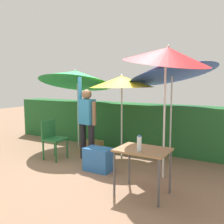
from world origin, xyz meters
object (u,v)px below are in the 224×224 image
bottle_water (139,144)px  umbrella_orange (171,68)px  chair_plastic (53,137)px  umbrella_rainbow (122,82)px  cooler_box (98,159)px  umbrella_yellow (76,77)px  folding_table (143,155)px  person_vendor (87,119)px  crate_cardboard (93,146)px  umbrella_navy (167,55)px

bottle_water → umbrella_orange: bearing=95.4°
umbrella_orange → chair_plastic: 3.08m
bottle_water → umbrella_rainbow: bearing=125.3°
cooler_box → bottle_water: bottle_water is taller
umbrella_orange → chair_plastic: size_ratio=2.87×
umbrella_orange → umbrella_yellow: (-2.54, -0.13, -0.18)m
umbrella_rainbow → chair_plastic: umbrella_rainbow is taller
umbrella_rainbow → bottle_water: bearing=-54.7°
umbrella_orange → folding_table: 2.42m
person_vendor → folding_table: person_vendor is taller
crate_cardboard → bottle_water: (2.09, -1.77, 0.71)m
umbrella_orange → umbrella_yellow: bearing=-177.1°
umbrella_rainbow → umbrella_yellow: umbrella_yellow is taller
chair_plastic → folding_table: bearing=-14.8°
person_vendor → crate_cardboard: 1.03m
umbrella_navy → crate_cardboard: 3.09m
crate_cardboard → umbrella_yellow: bearing=164.0°
cooler_box → folding_table: folding_table is taller
umbrella_rainbow → crate_cardboard: (-0.84, 0.02, -1.63)m
chair_plastic → crate_cardboard: chair_plastic is taller
umbrella_rainbow → umbrella_orange: 1.14m
umbrella_orange → bottle_water: size_ratio=10.63×
person_vendor → bottle_water: (1.82, -1.17, -0.09)m
umbrella_rainbow → person_vendor: 1.17m
umbrella_yellow → folding_table: bearing=-33.7°
umbrella_orange → umbrella_navy: size_ratio=0.99×
cooler_box → folding_table: 1.37m
umbrella_yellow → umbrella_navy: size_ratio=0.91×
umbrella_rainbow → person_vendor: bearing=-134.3°
crate_cardboard → bottle_water: size_ratio=1.91×
umbrella_orange → folding_table: size_ratio=3.19×
umbrella_navy → chair_plastic: (-2.59, -0.20, -1.72)m
person_vendor → crate_cardboard: size_ratio=4.11×
umbrella_orange → cooler_box: (-0.99, -1.41, -1.84)m
person_vendor → cooler_box: (0.63, -0.49, -0.70)m
umbrella_yellow → bottle_water: umbrella_yellow is taller
umbrella_rainbow → folding_table: (1.25, -1.62, -1.12)m
bottle_water → umbrella_navy: bearing=86.4°
chair_plastic → cooler_box: size_ratio=1.62×
cooler_box → crate_cardboard: size_ratio=1.20×
umbrella_navy → person_vendor: bearing=174.9°
chair_plastic → crate_cardboard: bearing=65.8°
umbrella_navy → chair_plastic: size_ratio=2.88×
umbrella_yellow → person_vendor: (0.92, -0.79, -0.96)m
folding_table → chair_plastic: bearing=165.2°
umbrella_yellow → bottle_water: 3.52m
umbrella_yellow → cooler_box: bearing=-39.7°
umbrella_yellow → crate_cardboard: bearing=-16.0°
umbrella_orange → chair_plastic: umbrella_orange is taller
umbrella_navy → chair_plastic: bearing=-175.6°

